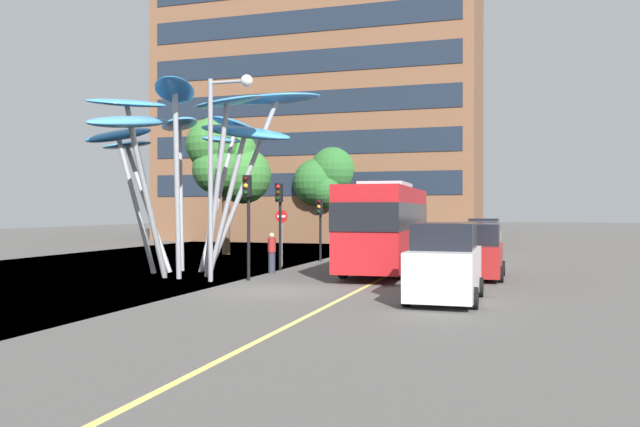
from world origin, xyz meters
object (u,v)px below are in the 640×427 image
Objects in this scene: red_bus at (386,223)px; car_parked_far at (481,244)px; car_parked_mid at (477,253)px; car_parked_near at (445,265)px; traffic_light_kerb_near at (248,205)px; street_lamp at (220,151)px; car_side_street at (484,237)px; traffic_light_kerb_far at (279,208)px; traffic_light_island_mid at (320,216)px; pedestrian at (272,253)px; no_entry_sign at (282,229)px; leaf_sculpture at (190,132)px.

red_bus is 2.38× the size of car_parked_far.
car_parked_near is at bearing -94.10° from car_parked_mid.
traffic_light_kerb_near is 0.52× the size of street_lamp.
traffic_light_kerb_near is at bearing -126.07° from car_parked_far.
car_side_street is (0.03, 21.60, -0.08)m from car_parked_near.
traffic_light_kerb_near is 4.03m from traffic_light_kerb_far.
street_lamp reaches higher than traffic_light_island_mid.
traffic_light_kerb_far is at bearing -171.53° from red_bus.
car_parked_mid is 0.56× the size of street_lamp.
traffic_light_island_mid is at bearing 90.42° from traffic_light_kerb_near.
car_parked_mid is at bearing 4.37° from pedestrian.
car_side_street is (3.37, 13.61, -1.09)m from red_bus.
traffic_light_kerb_near is 0.91× the size of car_side_street.
car_parked_mid is at bearing 24.88° from street_lamp.
no_entry_sign is at bearing 98.63° from traffic_light_kerb_near.
traffic_light_kerb_near is 1.23× the size of traffic_light_island_mid.
traffic_light_island_mid is at bearing 89.25° from pedestrian.
car_parked_near is at bearing -42.73° from traffic_light_kerb_far.
car_side_street reaches higher than car_parked_far.
car_side_street is 21.13m from street_lamp.
leaf_sculpture is at bearing 154.43° from traffic_light_kerb_near.
red_bus is 4.16m from car_parked_mid.
car_side_street is at bearing 67.25° from traffic_light_kerb_near.
traffic_light_island_mid is at bearing 75.61° from no_entry_sign.
street_lamp is at bearing -127.10° from car_parked_far.
street_lamp is 2.86× the size of no_entry_sign.
traffic_light_kerb_far reaches higher than pedestrian.
car_side_street is at bearing 91.71° from car_parked_far.
red_bus reaches higher than car_parked_near.
traffic_light_kerb_near is 9.37m from traffic_light_island_mid.
car_parked_far is at bearing 44.79° from pedestrian.
red_bus is 2.47× the size of car_parked_near.
car_parked_mid is at bearing -3.66° from traffic_light_kerb_far.
leaf_sculpture is 1.43× the size of street_lamp.
traffic_light_kerb_far is at bearing 93.66° from traffic_light_kerb_near.
no_entry_sign reaches higher than pedestrian.
traffic_light_kerb_far is 2.35m from no_entry_sign.
car_parked_mid is 8.32m from pedestrian.
car_parked_mid is 9.44m from no_entry_sign.
traffic_light_kerb_far is at bearing -119.05° from car_side_street.
traffic_light_kerb_far is 2.24× the size of pedestrian.
pedestrian is at bearing -135.21° from car_parked_far.
car_parked_near reaches higher than car_side_street.
traffic_light_kerb_far is at bearing -71.92° from no_entry_sign.
leaf_sculpture is 2.53× the size of car_parked_mid.
traffic_light_kerb_far is 5.16m from street_lamp.
traffic_light_kerb_near reaches higher than no_entry_sign.
street_lamp reaches higher than car_parked_mid.
traffic_light_island_mid is 0.74× the size of car_side_street.
red_bus is 5.98× the size of pedestrian.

